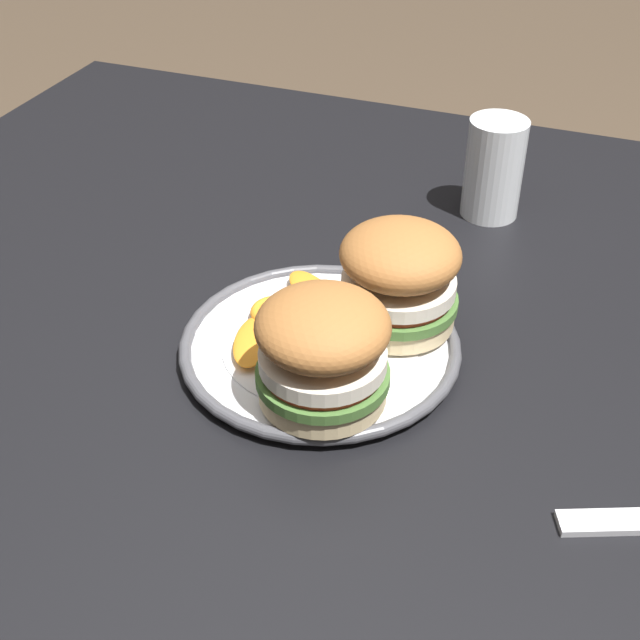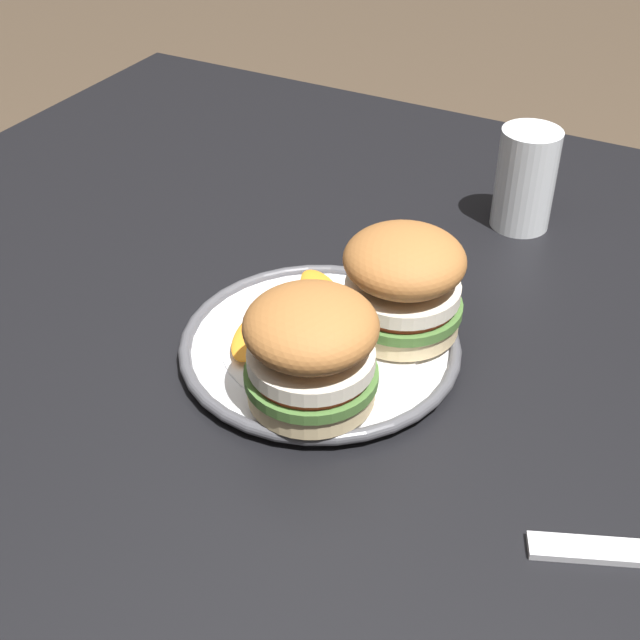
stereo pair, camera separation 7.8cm
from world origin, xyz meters
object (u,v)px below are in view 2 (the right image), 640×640
(dining_table, at_px, (375,404))
(drinking_glass, at_px, (524,186))
(sandwich_half_right, at_px, (311,349))
(sandwich_half_left, at_px, (403,281))
(dinner_plate, at_px, (320,346))

(dining_table, distance_m, drinking_glass, 0.31)
(dining_table, xyz_separation_m, sandwich_half_right, (-0.01, -0.12, 0.15))
(sandwich_half_left, bearing_deg, dinner_plate, -136.84)
(dining_table, xyz_separation_m, dinner_plate, (-0.04, -0.05, 0.09))
(dining_table, distance_m, sandwich_half_right, 0.20)
(dining_table, relative_size, sandwich_half_left, 10.05)
(sandwich_half_left, bearing_deg, sandwich_half_right, -102.14)
(sandwich_half_left, height_order, sandwich_half_right, same)
(dinner_plate, xyz_separation_m, sandwich_half_right, (0.03, -0.07, 0.06))
(dinner_plate, bearing_deg, sandwich_half_right, -67.43)
(dining_table, height_order, drinking_glass, drinking_glass)
(dining_table, height_order, dinner_plate, dinner_plate)
(dining_table, height_order, sandwich_half_right, sandwich_half_right)
(dining_table, distance_m, sandwich_half_left, 0.15)
(sandwich_half_right, bearing_deg, dinner_plate, 112.57)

